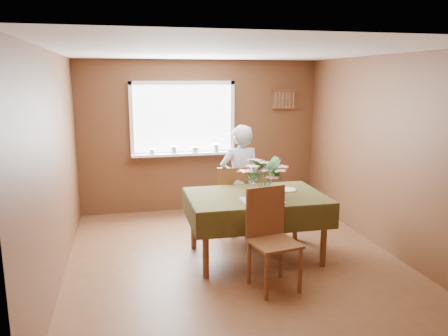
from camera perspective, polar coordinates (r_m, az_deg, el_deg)
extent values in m
plane|color=brown|center=(5.53, 1.32, -11.87)|extent=(4.50, 4.50, 0.00)
plane|color=white|center=(5.07, 1.46, 14.98)|extent=(4.50, 4.50, 0.00)
plane|color=brown|center=(7.33, -3.03, 4.17)|extent=(4.00, 0.00, 4.00)
plane|color=brown|center=(3.09, 11.93, -6.66)|extent=(4.00, 0.00, 4.00)
plane|color=brown|center=(5.05, -21.17, -0.06)|extent=(0.00, 4.50, 4.50)
plane|color=brown|center=(5.97, 20.32, 1.72)|extent=(0.00, 4.50, 4.50)
cube|color=white|center=(7.23, -5.38, 6.43)|extent=(1.60, 0.01, 1.10)
cube|color=white|center=(7.19, -5.46, 11.02)|extent=(1.72, 0.06, 0.06)
cube|color=white|center=(7.29, -5.28, 1.87)|extent=(1.72, 0.06, 0.06)
cube|color=white|center=(7.15, -12.00, 6.16)|extent=(0.06, 0.06, 1.22)
cube|color=white|center=(7.38, 1.07, 6.58)|extent=(0.06, 0.06, 1.22)
cube|color=white|center=(7.22, -5.21, 1.86)|extent=(1.72, 0.20, 0.04)
cylinder|color=white|center=(7.14, -9.39, 2.13)|extent=(0.09, 0.09, 0.08)
cylinder|color=white|center=(7.17, -6.59, 2.39)|extent=(0.11, 0.11, 0.12)
cylinder|color=white|center=(7.22, -3.81, 2.41)|extent=(0.12, 0.12, 0.09)
cylinder|color=white|center=(7.28, -1.07, 2.65)|extent=(0.10, 0.10, 0.13)
cube|color=brown|center=(7.64, 7.86, 8.90)|extent=(0.40, 0.03, 0.30)
cube|color=brown|center=(7.62, 7.94, 10.02)|extent=(0.44, 0.04, 0.03)
cube|color=brown|center=(7.63, 7.87, 7.77)|extent=(0.44, 0.04, 0.03)
cylinder|color=brown|center=(4.93, -2.41, -10.12)|extent=(0.07, 0.07, 0.75)
cylinder|color=brown|center=(5.35, 12.91, -8.64)|extent=(0.07, 0.07, 0.75)
cylinder|color=brown|center=(5.76, -4.01, -6.89)|extent=(0.07, 0.07, 0.75)
cylinder|color=brown|center=(6.12, 9.32, -5.88)|extent=(0.07, 0.07, 0.75)
cube|color=brown|center=(5.37, 4.18, -3.82)|extent=(1.60, 1.07, 0.04)
cube|color=#2F2911|center=(5.37, 4.19, -3.56)|extent=(1.66, 1.14, 0.01)
cube|color=#2F2911|center=(4.90, 6.07, -6.97)|extent=(1.65, 0.03, 0.30)
cube|color=#2F2911|center=(5.93, 2.59, -3.60)|extent=(1.65, 0.03, 0.30)
cube|color=#2F2911|center=(5.24, -4.57, -5.70)|extent=(0.02, 1.12, 0.30)
cube|color=#2F2911|center=(5.70, 12.17, -4.50)|extent=(0.02, 1.12, 0.30)
cube|color=#497BD1|center=(5.12, 5.04, -4.20)|extent=(0.48, 0.35, 0.01)
cylinder|color=brown|center=(6.52, 2.87, -5.98)|extent=(0.04, 0.04, 0.46)
cylinder|color=brown|center=(6.53, -0.39, -5.95)|extent=(0.04, 0.04, 0.46)
cylinder|color=brown|center=(6.17, 2.88, -7.02)|extent=(0.04, 0.04, 0.46)
cylinder|color=brown|center=(6.18, -0.56, -6.98)|extent=(0.04, 0.04, 0.46)
cube|color=brown|center=(6.27, 1.21, -4.34)|extent=(0.53, 0.53, 0.03)
cube|color=brown|center=(6.01, 1.18, -2.39)|extent=(0.42, 0.14, 0.51)
cylinder|color=brown|center=(4.53, 5.59, -14.05)|extent=(0.04, 0.04, 0.49)
cylinder|color=brown|center=(4.72, 9.91, -13.09)|extent=(0.04, 0.04, 0.49)
cylinder|color=brown|center=(4.85, 3.29, -12.22)|extent=(0.04, 0.04, 0.49)
cylinder|color=brown|center=(5.02, 7.41, -11.42)|extent=(0.04, 0.04, 0.49)
cube|color=brown|center=(4.67, 6.63, -9.74)|extent=(0.54, 0.54, 0.03)
cube|color=brown|center=(4.75, 5.42, -5.64)|extent=(0.46, 0.11, 0.55)
imported|color=white|center=(6.08, 2.11, -1.78)|extent=(0.61, 0.43, 1.59)
cylinder|color=white|center=(5.18, 5.39, -3.30)|extent=(0.10, 0.10, 0.13)
cylinder|color=#33662D|center=(5.16, 5.42, -2.19)|extent=(0.06, 0.06, 0.09)
cylinder|color=white|center=(5.61, 8.18, -2.82)|extent=(0.32, 0.32, 0.01)
cube|color=silver|center=(5.18, 7.37, -4.01)|extent=(0.08, 0.22, 0.00)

